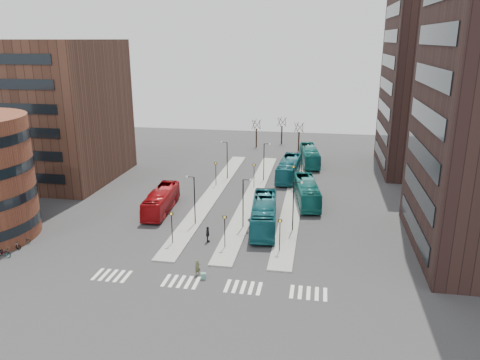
% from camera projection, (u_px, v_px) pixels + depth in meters
% --- Properties ---
extents(ground, '(160.00, 160.00, 0.00)m').
position_uv_depth(ground, '(179.00, 305.00, 40.43)').
color(ground, '#2A2A2C').
rests_on(ground, ground).
extents(island_left, '(2.50, 45.00, 0.15)m').
position_uv_depth(island_left, '(213.00, 194.00, 69.35)').
color(island_left, gray).
rests_on(island_left, ground).
extents(island_mid, '(2.50, 45.00, 0.15)m').
position_uv_depth(island_mid, '(253.00, 196.00, 68.35)').
color(island_mid, gray).
rests_on(island_mid, ground).
extents(island_right, '(2.50, 45.00, 0.15)m').
position_uv_depth(island_right, '(294.00, 198.00, 67.36)').
color(island_right, gray).
rests_on(island_right, ground).
extents(suitcase, '(0.57, 0.49, 0.62)m').
position_uv_depth(suitcase, '(203.00, 276.00, 44.79)').
color(suitcase, '#1C3F9E').
rests_on(suitcase, ground).
extents(red_bus, '(3.18, 10.87, 2.99)m').
position_uv_depth(red_bus, '(161.00, 200.00, 62.09)').
color(red_bus, '#9E0C10').
rests_on(red_bus, ground).
extents(teal_bus_a, '(3.96, 12.42, 3.40)m').
position_uv_depth(teal_bus_a, '(264.00, 214.00, 56.73)').
color(teal_bus_a, '#135761').
rests_on(teal_bus_a, ground).
extents(teal_bus_b, '(3.44, 11.95, 3.29)m').
position_uv_depth(teal_bus_b, '(289.00, 169.00, 76.68)').
color(teal_bus_b, '#145B66').
rests_on(teal_bus_b, ground).
extents(teal_bus_c, '(4.35, 11.74, 3.20)m').
position_uv_depth(teal_bus_c, '(307.00, 192.00, 65.33)').
color(teal_bus_c, '#146560').
rests_on(teal_bus_c, ground).
extents(teal_bus_d, '(4.27, 11.79, 3.21)m').
position_uv_depth(teal_bus_d, '(309.00, 156.00, 85.35)').
color(teal_bus_d, '#16706D').
rests_on(teal_bus_d, ground).
extents(traveller, '(0.68, 0.63, 1.56)m').
position_uv_depth(traveller, '(198.00, 268.00, 45.43)').
color(traveller, '#4B4D2E').
rests_on(traveller, ground).
extents(commuter_a, '(0.94, 0.80, 1.69)m').
position_uv_depth(commuter_a, '(159.00, 217.00, 58.14)').
color(commuter_a, black).
rests_on(commuter_a, ground).
extents(commuter_b, '(0.56, 1.12, 1.85)m').
position_uv_depth(commuter_b, '(208.00, 234.00, 52.79)').
color(commuter_b, black).
rests_on(commuter_b, ground).
extents(commuter_c, '(0.65, 1.08, 1.63)m').
position_uv_depth(commuter_c, '(250.00, 225.00, 55.77)').
color(commuter_c, black).
rests_on(commuter_c, ground).
extents(bicycle_near, '(1.98, 1.03, 0.99)m').
position_uv_depth(bicycle_near, '(4.00, 252.00, 49.36)').
color(bicycle_near, gray).
rests_on(bicycle_near, ground).
extents(bicycle_mid, '(1.58, 0.57, 0.93)m').
position_uv_depth(bicycle_mid, '(14.00, 246.00, 50.97)').
color(bicycle_mid, gray).
rests_on(bicycle_mid, ground).
extents(bicycle_far, '(1.82, 1.13, 0.90)m').
position_uv_depth(bicycle_far, '(22.00, 240.00, 52.32)').
color(bicycle_far, gray).
rests_on(bicycle_far, ground).
extents(crosswalk_stripes, '(22.35, 2.40, 0.01)m').
position_uv_depth(crosswalk_stripes, '(209.00, 284.00, 43.91)').
color(crosswalk_stripes, silver).
rests_on(crosswalk_stripes, ground).
extents(office_block, '(25.00, 20.12, 22.00)m').
position_uv_depth(office_block, '(35.00, 111.00, 74.90)').
color(office_block, '#4A2D22').
rests_on(office_block, ground).
extents(tower_far, '(20.12, 20.00, 30.00)m').
position_uv_depth(tower_far, '(449.00, 83.00, 77.91)').
color(tower_far, black).
rests_on(tower_far, ground).
extents(sign_poles, '(12.45, 22.12, 3.65)m').
position_uv_depth(sign_poles, '(242.00, 196.00, 61.14)').
color(sign_poles, black).
rests_on(sign_poles, ground).
extents(lamp_posts, '(14.04, 20.24, 6.12)m').
position_uv_depth(lamp_posts, '(255.00, 177.00, 65.35)').
color(lamp_posts, black).
rests_on(lamp_posts, ground).
extents(bare_trees, '(10.97, 8.14, 5.90)m').
position_uv_depth(bare_trees, '(279.00, 135.00, 98.26)').
color(bare_trees, black).
rests_on(bare_trees, ground).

